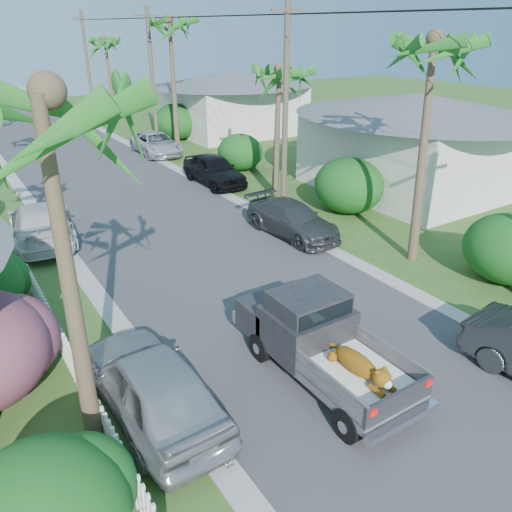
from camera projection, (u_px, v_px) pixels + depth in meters
ground at (422, 421)px, 10.89m from camera, size 120.00×120.00×0.00m
road at (91, 169)px, 29.92m from camera, size 8.00×100.00×0.02m
curb_left at (13, 179)px, 27.79m from camera, size 0.60×100.00×0.06m
curb_right at (158, 159)px, 32.03m from camera, size 0.60×100.00×0.06m
pickup_truck at (314, 335)px, 12.12m from camera, size 1.98×5.12×2.06m
parked_car_rm at (292, 220)px, 20.27m from camera, size 2.15×4.68×1.33m
parked_car_rf at (214, 170)px, 26.72m from camera, size 1.89×4.66×1.59m
parked_car_rd at (156, 144)px, 33.03m from camera, size 2.55×5.15×1.40m
parked_car_ln at (151, 385)px, 10.74m from camera, size 2.10×4.86×1.64m
parked_car_lf at (41, 223)px, 19.62m from camera, size 2.73×5.58×1.56m
palm_l_a at (35, 96)px, 7.20m from camera, size 4.40×4.40×8.20m
palm_r_a at (439, 40)px, 15.44m from camera, size 4.40×4.40×8.70m
palm_r_b at (278, 70)px, 23.06m from camera, size 4.40×4.40×7.20m
palm_r_c at (169, 20)px, 30.32m from camera, size 4.40×4.40×9.40m
palm_r_d at (105, 40)px, 41.71m from camera, size 4.40×4.40×8.00m
shrub_r_a at (510, 249)px, 16.44m from camera, size 2.80×3.08×2.30m
shrub_r_b at (349, 185)px, 22.58m from camera, size 3.00×3.30×2.50m
shrub_r_c at (240, 152)px, 29.37m from camera, size 2.60×2.86×2.10m
shrub_r_d at (176, 122)px, 37.13m from camera, size 3.20×3.52×2.60m
picket_fence at (73, 364)px, 11.91m from camera, size 0.10×11.00×1.00m
house_right_near at (413, 146)px, 25.50m from camera, size 8.00×9.00×4.80m
house_right_far at (234, 105)px, 39.24m from camera, size 9.00×8.00×4.60m
utility_pole_b at (285, 108)px, 21.61m from camera, size 1.60×0.26×9.00m
utility_pole_c at (152, 79)px, 33.03m from camera, size 1.60×0.26×9.00m
utility_pole_d at (88, 65)px, 44.45m from camera, size 1.60×0.26×9.00m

